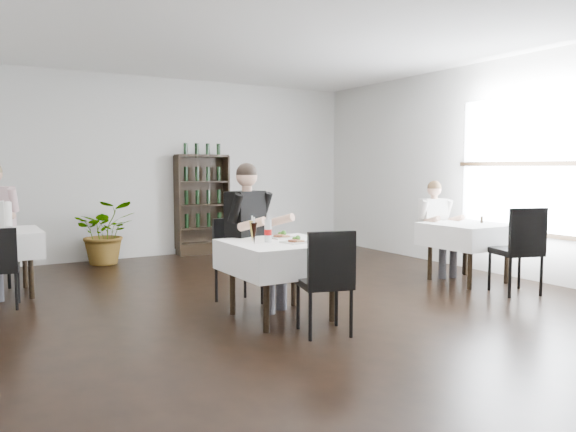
{
  "coord_description": "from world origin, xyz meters",
  "views": [
    {
      "loc": [
        -3.04,
        -4.78,
        1.51
      ],
      "look_at": [
        -0.1,
        0.2,
        1.0
      ],
      "focal_mm": 35.0,
      "sensor_mm": 36.0,
      "label": 1
    }
  ],
  "objects_px": {
    "wine_shelf": "(202,205)",
    "potted_tree": "(106,232)",
    "diner_main": "(252,224)",
    "main_table": "(281,256)"
  },
  "relations": [
    {
      "from": "wine_shelf",
      "to": "potted_tree",
      "type": "bearing_deg",
      "value": -172.69
    },
    {
      "from": "potted_tree",
      "to": "wine_shelf",
      "type": "bearing_deg",
      "value": 7.31
    },
    {
      "from": "diner_main",
      "to": "main_table",
      "type": "bearing_deg",
      "value": -83.72
    },
    {
      "from": "wine_shelf",
      "to": "potted_tree",
      "type": "relative_size",
      "value": 1.76
    },
    {
      "from": "main_table",
      "to": "potted_tree",
      "type": "relative_size",
      "value": 1.03
    },
    {
      "from": "diner_main",
      "to": "potted_tree",
      "type": "bearing_deg",
      "value": 101.61
    },
    {
      "from": "main_table",
      "to": "diner_main",
      "type": "height_order",
      "value": "diner_main"
    },
    {
      "from": "main_table",
      "to": "wine_shelf",
      "type": "bearing_deg",
      "value": 78.22
    },
    {
      "from": "main_table",
      "to": "diner_main",
      "type": "distance_m",
      "value": 0.59
    },
    {
      "from": "wine_shelf",
      "to": "main_table",
      "type": "bearing_deg",
      "value": -101.78
    }
  ]
}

